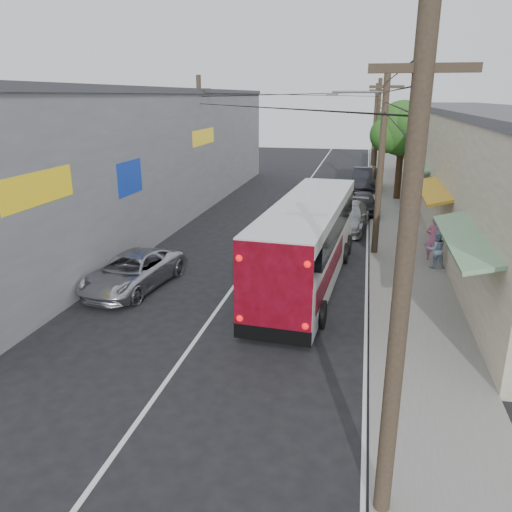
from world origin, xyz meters
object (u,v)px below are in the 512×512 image
Objects in this scene: coach_bus at (308,241)px; pedestrian_near at (434,238)px; pedestrian_far at (436,249)px; parked_car_mid at (363,203)px; jeepney at (132,271)px; parked_suv at (347,217)px; parked_car_far at (365,179)px.

coach_bus is 5.84× the size of pedestrian_near.
coach_bus is 7.09× the size of pedestrian_far.
parked_car_mid is (1.96, 12.24, -0.97)m from coach_bus.
jeepney is at bearing 9.51° from pedestrian_far.
pedestrian_far is (3.00, -9.82, 0.24)m from parked_car_mid.
coach_bus is 2.24× the size of parked_suv.
pedestrian_far is at bearing 29.65° from coach_bus.
pedestrian_far reaches higher than jeepney.
jeepney is 16.49m from parked_car_mid.
jeepney is at bearing -120.04° from parked_suv.
parked_car_mid is 0.79× the size of parked_car_far.
coach_bus is 2.24× the size of parked_car_far.
coach_bus is at bearing -92.66° from parked_car_far.
pedestrian_near is at bearing -45.90° from parked_suv.
parked_car_far is at bearing -92.88° from pedestrian_far.
jeepney is 0.96× the size of parked_suv.
coach_bus is 6.11m from pedestrian_near.
jeepney is at bearing -127.19° from parked_car_mid.
jeepney is at bearing -107.15° from parked_car_far.
parked_suv reaches higher than parked_car_mid.
parked_suv is 6.11m from pedestrian_near.
pedestrian_near is (11.22, 5.57, 0.41)m from jeepney.
parked_car_far is 3.17× the size of pedestrian_far.
pedestrian_near reaches higher than jeepney.
coach_bus reaches higher than parked_car_mid.
pedestrian_far reaches higher than parked_car_mid.
parked_suv is 1.00× the size of parked_car_far.
pedestrian_far is (4.96, 2.42, -0.73)m from coach_bus.
jeepney is 12.53m from pedestrian_near.
parked_suv is at bearing -47.06° from pedestrian_near.
parked_car_far reaches higher than jeepney.
jeepney is 2.50× the size of pedestrian_near.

